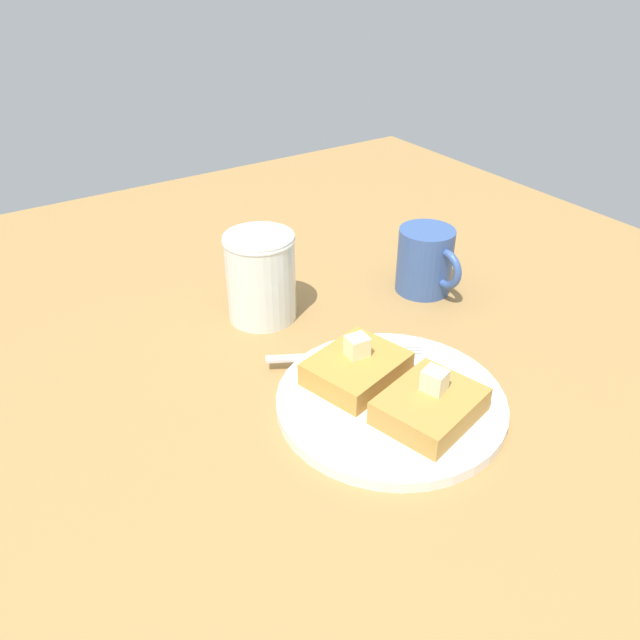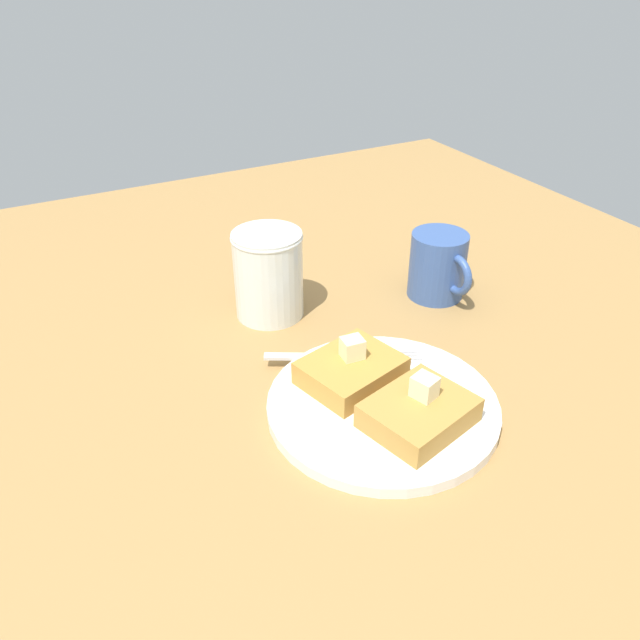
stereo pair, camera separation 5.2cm
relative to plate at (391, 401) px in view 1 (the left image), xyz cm
name	(u,v)px [view 1 (the left image)]	position (x,y,z in cm)	size (l,w,h in cm)	color
table_surface	(300,394)	(-7.75, -5.27, -2.09)	(124.36, 124.36, 2.91)	#A27943
plate	(391,401)	(0.00, 0.00, 0.00)	(21.49, 21.49, 1.13)	white
toast_slice_left	(357,369)	(-4.03, -1.07, 1.69)	(7.17, 8.94, 2.38)	#BD8638
toast_slice_middle	(430,406)	(4.03, 1.07, 1.69)	(7.17, 8.94, 2.38)	#B3843B
butter_pat_primary	(357,346)	(-4.54, -0.70, 3.89)	(2.02, 1.82, 2.02)	beige
butter_pat_secondary	(435,380)	(3.47, 1.83, 3.89)	(2.02, 1.82, 2.02)	beige
fork	(355,355)	(-7.06, 0.96, 0.68)	(8.92, 14.73, 0.36)	silver
syrup_jar	(261,280)	(-20.79, -2.14, 4.06)	(7.99, 7.99, 10.13)	#49190C
coffee_mug	(426,261)	(-15.14, 17.44, 3.40)	(9.39, 6.71, 8.02)	#375695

